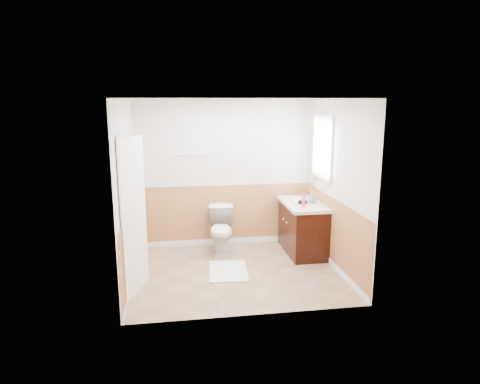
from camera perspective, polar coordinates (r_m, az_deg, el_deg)
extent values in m
plane|color=#8C7051|center=(6.37, -0.55, -10.67)|extent=(3.00, 3.00, 0.00)
plane|color=white|center=(5.87, -0.60, 12.44)|extent=(3.00, 3.00, 0.00)
plane|color=silver|center=(7.26, -2.07, 2.48)|extent=(3.00, 0.00, 3.00)
plane|color=silver|center=(4.75, 1.71, -2.79)|extent=(3.00, 0.00, 3.00)
plane|color=silver|center=(5.97, -14.97, -0.07)|extent=(0.00, 3.00, 3.00)
plane|color=silver|center=(6.38, 12.87, 0.82)|extent=(0.00, 3.00, 3.00)
plane|color=#BD814B|center=(7.41, -2.01, -3.25)|extent=(3.00, 0.00, 3.00)
plane|color=#BD814B|center=(5.01, 1.63, -11.07)|extent=(3.00, 0.00, 3.00)
plane|color=#BD814B|center=(6.17, -14.47, -6.89)|extent=(0.00, 2.60, 2.60)
plane|color=#BD814B|center=(6.56, 12.46, -5.61)|extent=(0.00, 2.60, 2.60)
imported|color=silver|center=(7.04, -2.51, -5.17)|extent=(0.48, 0.77, 0.75)
cube|color=silver|center=(6.38, -1.61, -10.56)|extent=(0.61, 0.84, 0.02)
cube|color=black|center=(7.10, 8.41, -4.92)|extent=(0.55, 1.10, 0.80)
sphere|color=white|center=(6.89, 6.30, -4.11)|extent=(0.03, 0.03, 0.03)
sphere|color=silver|center=(7.07, 5.88, -3.66)|extent=(0.03, 0.03, 0.03)
cube|color=beige|center=(6.99, 8.44, -1.59)|extent=(0.60, 1.15, 0.05)
cylinder|color=white|center=(7.12, 8.17, -1.03)|extent=(0.36, 0.36, 0.02)
cylinder|color=silver|center=(7.16, 9.56, -0.51)|extent=(0.02, 0.02, 0.14)
cylinder|color=#ED3D6C|center=(6.64, 8.54, -1.13)|extent=(0.05, 0.05, 0.22)
imported|color=gray|center=(6.94, 9.67, -0.72)|extent=(0.11, 0.11, 0.19)
cylinder|color=black|center=(6.87, 8.39, -1.32)|extent=(0.14, 0.07, 0.07)
cylinder|color=black|center=(6.86, 8.16, -1.59)|extent=(0.03, 0.03, 0.07)
cube|color=silver|center=(7.35, 9.65, 4.80)|extent=(0.02, 0.35, 0.90)
cube|color=white|center=(6.84, 11.02, 5.89)|extent=(0.04, 0.80, 1.00)
cube|color=white|center=(6.85, 11.15, 5.89)|extent=(0.01, 0.70, 0.90)
cube|color=white|center=(5.58, -14.28, -3.32)|extent=(0.29, 0.78, 2.04)
cube|color=white|center=(5.58, -15.06, -3.25)|extent=(0.02, 0.92, 2.10)
sphere|color=silver|center=(5.91, -13.38, -3.11)|extent=(0.06, 0.06, 0.06)
cylinder|color=silver|center=(7.11, -6.46, 5.06)|extent=(0.62, 0.02, 0.02)
cylinder|color=silver|center=(7.29, -2.75, -1.89)|extent=(0.14, 0.02, 0.02)
cylinder|color=white|center=(7.29, -2.75, -1.89)|extent=(0.10, 0.11, 0.11)
cube|color=white|center=(7.32, -2.74, -2.73)|extent=(0.10, 0.01, 0.16)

